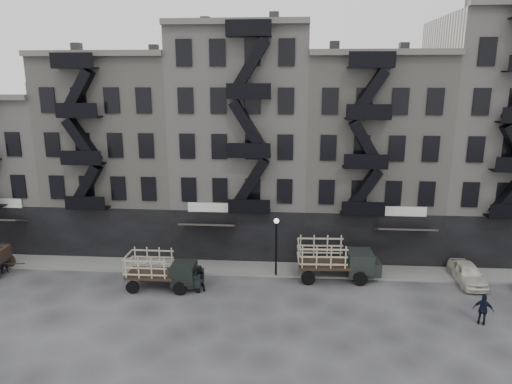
# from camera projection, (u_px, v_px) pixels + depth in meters

# --- Properties ---
(ground) EXTENTS (140.00, 140.00, 0.00)m
(ground) POSITION_uv_depth(u_px,v_px,m) (229.00, 292.00, 29.68)
(ground) COLOR #38383A
(ground) RESTS_ON ground
(sidewalk) EXTENTS (55.00, 2.50, 0.15)m
(sidewalk) POSITION_uv_depth(u_px,v_px,m) (235.00, 268.00, 33.29)
(sidewalk) COLOR slate
(sidewalk) RESTS_ON ground
(building_west) EXTENTS (10.00, 11.35, 13.20)m
(building_west) POSITION_uv_depth(u_px,v_px,m) (12.00, 168.00, 39.17)
(building_west) COLOR #9F9992
(building_west) RESTS_ON ground
(building_midwest) EXTENTS (10.00, 11.35, 16.20)m
(building_midwest) POSITION_uv_depth(u_px,v_px,m) (124.00, 152.00, 38.08)
(building_midwest) COLOR gray
(building_midwest) RESTS_ON ground
(building_center) EXTENTS (10.00, 11.35, 18.20)m
(building_center) POSITION_uv_depth(u_px,v_px,m) (243.00, 142.00, 37.11)
(building_center) COLOR #9F9992
(building_center) RESTS_ON ground
(building_mideast) EXTENTS (10.00, 11.35, 16.20)m
(building_mideast) POSITION_uv_depth(u_px,v_px,m) (367.00, 155.00, 36.63)
(building_mideast) COLOR gray
(building_mideast) RESTS_ON ground
(building_east) EXTENTS (10.00, 11.35, 19.20)m
(building_east) POSITION_uv_depth(u_px,v_px,m) (498.00, 138.00, 35.54)
(building_east) COLOR #9F9992
(building_east) RESTS_ON ground
(lamp_post) EXTENTS (0.36, 0.36, 4.28)m
(lamp_post) POSITION_uv_depth(u_px,v_px,m) (276.00, 239.00, 31.30)
(lamp_post) COLOR black
(lamp_post) RESTS_ON ground
(stake_truck_west) EXTENTS (4.95, 2.07, 2.48)m
(stake_truck_west) POSITION_uv_depth(u_px,v_px,m) (162.00, 268.00, 29.94)
(stake_truck_west) COLOR black
(stake_truck_west) RESTS_ON ground
(stake_truck_east) EXTENTS (5.67, 2.52, 2.80)m
(stake_truck_east) POSITION_uv_depth(u_px,v_px,m) (336.00, 257.00, 31.29)
(stake_truck_east) COLOR black
(stake_truck_east) RESTS_ON ground
(car_east) EXTENTS (1.66, 4.07, 1.39)m
(car_east) POSITION_uv_depth(u_px,v_px,m) (467.00, 273.00, 30.87)
(car_east) COLOR beige
(car_east) RESTS_ON ground
(pedestrian_west) EXTENTS (0.82, 0.84, 1.94)m
(pedestrian_west) POSITION_uv_depth(u_px,v_px,m) (4.00, 260.00, 32.37)
(pedestrian_west) COLOR black
(pedestrian_west) RESTS_ON ground
(pedestrian_mid) EXTENTS (1.13, 1.11, 1.83)m
(pedestrian_mid) POSITION_uv_depth(u_px,v_px,m) (199.00, 279.00, 29.49)
(pedestrian_mid) COLOR black
(pedestrian_mid) RESTS_ON ground
(policeman) EXTENTS (1.16, 0.81, 1.82)m
(policeman) POSITION_uv_depth(u_px,v_px,m) (483.00, 310.00, 25.57)
(policeman) COLOR black
(policeman) RESTS_ON ground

